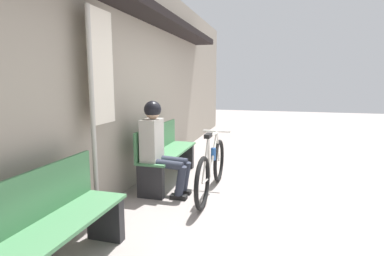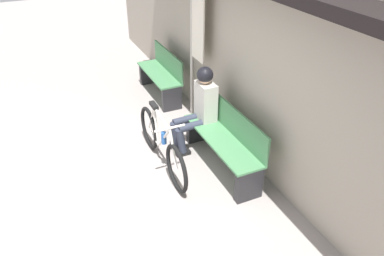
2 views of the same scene
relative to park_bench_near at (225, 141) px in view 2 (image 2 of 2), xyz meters
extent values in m
plane|color=gray|center=(-0.04, -1.89, -0.41)|extent=(24.00, 24.00, 0.00)
cube|color=#9E9384|center=(-0.04, 0.45, 1.19)|extent=(12.00, 0.12, 3.20)
cube|color=#477F51|center=(0.00, -0.05, 0.05)|extent=(1.57, 0.42, 0.03)
cube|color=#477F51|center=(0.00, 0.14, 0.26)|extent=(1.57, 0.03, 0.40)
cube|color=#232326|center=(-0.73, -0.05, -0.19)|extent=(0.10, 0.36, 0.44)
cube|color=#232326|center=(0.73, -0.05, -0.19)|extent=(0.10, 0.36, 0.44)
torus|color=black|center=(-0.89, -0.79, -0.08)|extent=(0.65, 0.05, 0.65)
torus|color=black|center=(0.19, -0.79, -0.08)|extent=(0.65, 0.05, 0.65)
cylinder|color=silver|center=(-0.29, -0.79, 0.40)|extent=(0.58, 0.03, 0.07)
cylinder|color=silver|center=(-0.24, -0.79, 0.12)|extent=(0.50, 0.03, 0.55)
cylinder|color=silver|center=(-0.53, -0.79, 0.14)|extent=(0.14, 0.03, 0.57)
cylinder|color=silver|center=(-0.68, -0.79, -0.11)|extent=(0.41, 0.03, 0.09)
cylinder|color=silver|center=(-0.74, -0.79, 0.17)|extent=(0.32, 0.02, 0.51)
cylinder|color=silver|center=(0.09, -0.79, 0.15)|extent=(0.22, 0.03, 0.48)
cube|color=black|center=(-0.59, -0.79, 0.45)|extent=(0.20, 0.07, 0.05)
cylinder|color=silver|center=(0.00, -0.79, 0.41)|extent=(0.03, 0.40, 0.03)
cylinder|color=#235199|center=(-0.24, -0.79, 0.12)|extent=(0.07, 0.07, 0.17)
cylinder|color=#2D3342|center=(-0.67, -0.27, 0.05)|extent=(0.11, 0.43, 0.13)
cylinder|color=#2D3342|center=(-0.67, -0.45, -0.15)|extent=(0.11, 0.17, 0.41)
cube|color=black|center=(-0.67, -0.42, -0.38)|extent=(0.10, 0.22, 0.06)
cylinder|color=#2D3342|center=(-0.47, -0.27, 0.05)|extent=(0.11, 0.43, 0.13)
cylinder|color=#2D3342|center=(-0.47, -0.45, -0.15)|extent=(0.11, 0.17, 0.41)
cube|color=black|center=(-0.47, -0.42, -0.38)|extent=(0.10, 0.22, 0.06)
cube|color=#B7B2A8|center=(-0.57, -0.01, 0.35)|extent=(0.34, 0.22, 0.57)
sphere|color=tan|center=(-0.57, -0.03, 0.73)|extent=(0.20, 0.20, 0.20)
sphere|color=black|center=(-0.57, -0.03, 0.76)|extent=(0.23, 0.23, 0.23)
cube|color=#477F51|center=(-2.46, -0.05, 0.05)|extent=(1.36, 0.42, 0.03)
cube|color=#477F51|center=(-2.46, 0.14, 0.26)|extent=(1.36, 0.03, 0.40)
cube|color=#232326|center=(-3.09, -0.05, -0.19)|extent=(0.10, 0.36, 0.44)
cube|color=#232326|center=(-1.83, -0.05, -0.19)|extent=(0.10, 0.36, 0.44)
cylinder|color=#B7B2A8|center=(-1.56, 0.22, 0.73)|extent=(0.05, 0.05, 2.28)
cube|color=silver|center=(-1.33, 0.22, 1.27)|extent=(0.40, 0.02, 1.21)
camera|label=1|loc=(-4.24, -1.60, 1.12)|focal=28.00mm
camera|label=2|loc=(3.69, -2.17, 2.82)|focal=35.00mm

